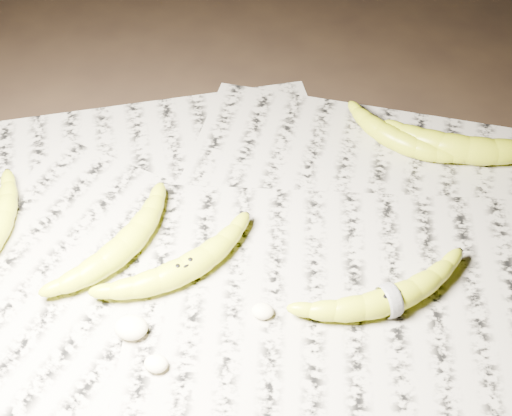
# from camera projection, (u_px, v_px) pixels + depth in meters

# --- Properties ---
(ground) EXTENTS (3.00, 3.00, 0.00)m
(ground) POSITION_uv_depth(u_px,v_px,m) (257.00, 252.00, 0.93)
(ground) COLOR black
(ground) RESTS_ON ground
(newspaper_patch) EXTENTS (0.90, 0.70, 0.01)m
(newspaper_patch) POSITION_uv_depth(u_px,v_px,m) (245.00, 257.00, 0.92)
(newspaper_patch) COLOR #A39D8C
(newspaper_patch) RESTS_ON ground
(banana_left_b) EXTENTS (0.15, 0.19, 0.04)m
(banana_left_b) POSITION_uv_depth(u_px,v_px,m) (122.00, 246.00, 0.91)
(banana_left_b) COLOR yellow
(banana_left_b) RESTS_ON newspaper_patch
(banana_center) EXTENTS (0.19, 0.17, 0.04)m
(banana_center) POSITION_uv_depth(u_px,v_px,m) (184.00, 268.00, 0.88)
(banana_center) COLOR yellow
(banana_center) RESTS_ON newspaper_patch
(banana_taped) EXTENTS (0.21, 0.14, 0.03)m
(banana_taped) POSITION_uv_depth(u_px,v_px,m) (390.00, 299.00, 0.85)
(banana_taped) COLOR yellow
(banana_taped) RESTS_ON newspaper_patch
(banana_upper_a) EXTENTS (0.17, 0.13, 0.03)m
(banana_upper_a) POSITION_uv_depth(u_px,v_px,m) (398.00, 138.00, 1.04)
(banana_upper_a) COLOR yellow
(banana_upper_a) RESTS_ON newspaper_patch
(banana_upper_b) EXTENTS (0.21, 0.09, 0.04)m
(banana_upper_b) POSITION_uv_depth(u_px,v_px,m) (468.00, 148.00, 1.02)
(banana_upper_b) COLOR yellow
(banana_upper_b) RESTS_ON newspaper_patch
(measuring_tape) EXTENTS (0.02, 0.04, 0.04)m
(measuring_tape) POSITION_uv_depth(u_px,v_px,m) (390.00, 299.00, 0.85)
(measuring_tape) COLOR white
(measuring_tape) RESTS_ON newspaper_patch
(flesh_chunk_a) EXTENTS (0.04, 0.03, 0.02)m
(flesh_chunk_a) POSITION_uv_depth(u_px,v_px,m) (131.00, 326.00, 0.84)
(flesh_chunk_a) COLOR #FFF8C5
(flesh_chunk_a) RESTS_ON newspaper_patch
(flesh_chunk_b) EXTENTS (0.03, 0.02, 0.02)m
(flesh_chunk_b) POSITION_uv_depth(u_px,v_px,m) (156.00, 362.00, 0.81)
(flesh_chunk_b) COLOR #FFF8C5
(flesh_chunk_b) RESTS_ON newspaper_patch
(flesh_chunk_c) EXTENTS (0.03, 0.02, 0.02)m
(flesh_chunk_c) POSITION_uv_depth(u_px,v_px,m) (263.00, 309.00, 0.85)
(flesh_chunk_c) COLOR #FFF8C5
(flesh_chunk_c) RESTS_ON newspaper_patch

